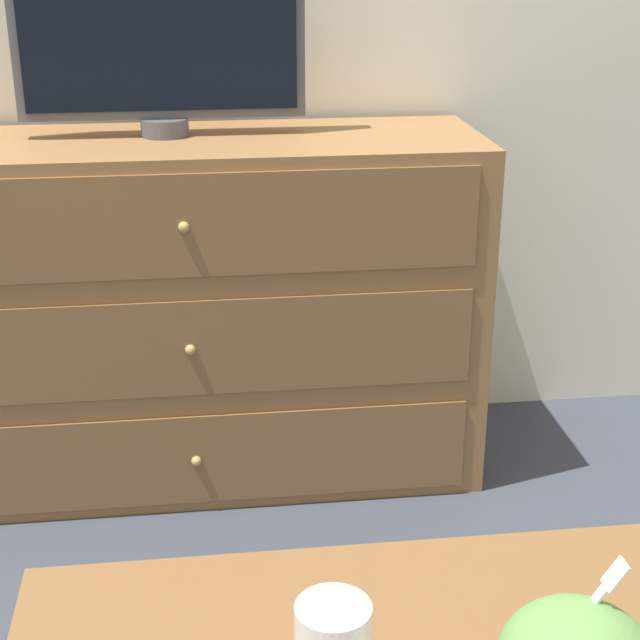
{
  "coord_description": "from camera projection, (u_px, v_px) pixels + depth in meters",
  "views": [
    {
      "loc": [
        0.18,
        -2.46,
        1.28
      ],
      "look_at": [
        0.33,
        -1.24,
        0.79
      ],
      "focal_mm": 55.0,
      "sensor_mm": 36.0,
      "label": 1
    }
  ],
  "objects": [
    {
      "name": "dresser",
      "position": [
        190.0,
        313.0,
        2.35
      ],
      "size": [
        1.37,
        0.45,
        0.84
      ],
      "color": "olive",
      "rests_on": "ground_plane"
    },
    {
      "name": "ground_plane",
      "position": [
        147.0,
        423.0,
        2.72
      ],
      "size": [
        12.0,
        12.0,
        0.0
      ],
      "primitive_type": "plane",
      "color": "#383D47"
    },
    {
      "name": "tv",
      "position": [
        159.0,
        29.0,
        2.14
      ],
      "size": [
        0.64,
        0.11,
        0.44
      ],
      "color": "#515156",
      "rests_on": "dresser"
    }
  ]
}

